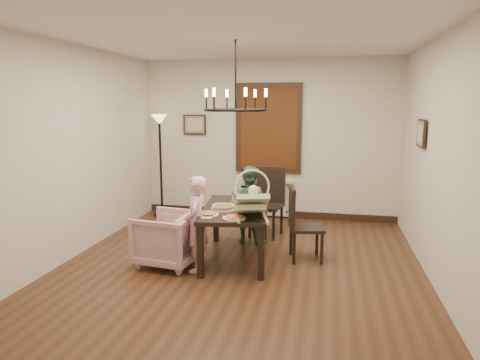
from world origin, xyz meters
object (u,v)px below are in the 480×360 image
(armchair, at_px, (168,238))
(baby_bouncer, at_px, (251,201))
(seated_man, at_px, (249,211))
(floor_lamp, at_px, (161,167))
(drinking_glass, at_px, (249,201))
(elderly_woman, at_px, (196,232))
(chair_far, at_px, (266,202))
(chair_right, at_px, (307,223))
(dining_table, at_px, (236,214))

(armchair, bearing_deg, baby_bouncer, 93.16)
(seated_man, height_order, floor_lamp, floor_lamp)
(drinking_glass, bearing_deg, elderly_woman, -134.23)
(seated_man, relative_size, baby_bouncer, 1.56)
(chair_far, xyz_separation_m, floor_lamp, (-2.03, 0.79, 0.37))
(elderly_woman, height_order, seated_man, elderly_woman)
(chair_far, distance_m, chair_right, 1.13)
(armchair, xyz_separation_m, floor_lamp, (-0.99, 2.23, 0.56))
(chair_far, height_order, armchair, chair_far)
(chair_right, relative_size, seated_man, 1.03)
(chair_right, height_order, elderly_woman, chair_right)
(dining_table, distance_m, floor_lamp, 2.59)
(armchair, xyz_separation_m, seated_man, (0.84, 1.09, 0.14))
(chair_far, height_order, baby_bouncer, baby_bouncer)
(chair_far, distance_m, baby_bouncer, 1.58)
(dining_table, xyz_separation_m, elderly_woman, (-0.39, -0.49, -0.12))
(baby_bouncer, bearing_deg, drinking_glass, 87.93)
(seated_man, distance_m, drinking_glass, 0.71)
(floor_lamp, bearing_deg, drinking_glass, -42.49)
(armchair, distance_m, baby_bouncer, 1.23)
(elderly_woman, bearing_deg, armchair, -113.40)
(chair_right, xyz_separation_m, drinking_glass, (-0.75, -0.07, 0.28))
(chair_far, bearing_deg, armchair, -114.29)
(seated_man, bearing_deg, drinking_glass, 116.19)
(drinking_glass, bearing_deg, dining_table, -154.93)
(elderly_woman, bearing_deg, floor_lamp, -156.90)
(drinking_glass, bearing_deg, chair_right, 5.55)
(dining_table, distance_m, seated_man, 0.73)
(chair_right, height_order, armchair, chair_right)
(armchair, height_order, elderly_woman, elderly_woman)
(chair_right, distance_m, floor_lamp, 3.22)
(dining_table, bearing_deg, drinking_glass, 17.92)
(dining_table, distance_m, chair_right, 0.93)
(dining_table, relative_size, floor_lamp, 0.87)
(elderly_woman, relative_size, seated_man, 1.03)
(armchair, xyz_separation_m, elderly_woman, (0.41, -0.12, 0.15))
(armchair, bearing_deg, chair_right, 115.09)
(seated_man, xyz_separation_m, baby_bouncer, (0.25, -1.18, 0.42))
(elderly_woman, bearing_deg, drinking_glass, 128.12)
(armchair, distance_m, floor_lamp, 2.50)
(chair_right, relative_size, armchair, 1.31)
(baby_bouncer, bearing_deg, seated_man, 86.47)
(dining_table, height_order, elderly_woman, elderly_woman)
(chair_right, bearing_deg, baby_bouncer, 123.18)
(dining_table, bearing_deg, chair_far, 69.88)
(armchair, bearing_deg, drinking_glass, 123.18)
(elderly_woman, bearing_deg, chair_far, 150.14)
(chair_far, bearing_deg, drinking_glass, -83.22)
(armchair, bearing_deg, elderly_woman, 82.39)
(armchair, distance_m, seated_man, 1.38)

